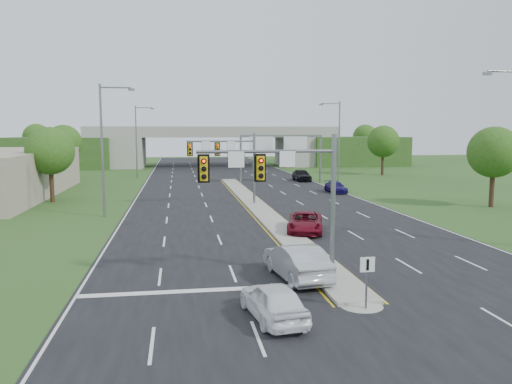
{
  "coord_description": "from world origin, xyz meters",
  "views": [
    {
      "loc": [
        -7.32,
        -22.81,
        7.11
      ],
      "look_at": [
        -2.07,
        10.69,
        3.0
      ],
      "focal_mm": 35.0,
      "sensor_mm": 36.0,
      "label": 1
    }
  ],
  "objects_px": {
    "keep_right_sign": "(367,274)",
    "car_silver": "(296,261)",
    "signal_mast_near": "(287,183)",
    "car_white": "(273,301)",
    "sign_gantry": "(280,145)",
    "car_far_b": "(336,187)",
    "car_far_a": "(305,222)",
    "signal_mast_far": "(231,157)",
    "overpass": "(214,149)",
    "car_far_c": "(302,175)"
  },
  "relations": [
    {
      "from": "signal_mast_near",
      "to": "car_far_b",
      "type": "relative_size",
      "value": 1.6
    },
    {
      "from": "keep_right_sign",
      "to": "car_silver",
      "type": "bearing_deg",
      "value": 110.3
    },
    {
      "from": "keep_right_sign",
      "to": "overpass",
      "type": "relative_size",
      "value": 0.03
    },
    {
      "from": "car_white",
      "to": "car_silver",
      "type": "distance_m",
      "value": 5.43
    },
    {
      "from": "signal_mast_far",
      "to": "car_silver",
      "type": "height_order",
      "value": "signal_mast_far"
    },
    {
      "from": "overpass",
      "to": "car_far_b",
      "type": "relative_size",
      "value": 18.34
    },
    {
      "from": "sign_gantry",
      "to": "car_far_b",
      "type": "relative_size",
      "value": 2.65
    },
    {
      "from": "keep_right_sign",
      "to": "overpass",
      "type": "height_order",
      "value": "overpass"
    },
    {
      "from": "signal_mast_near",
      "to": "signal_mast_far",
      "type": "height_order",
      "value": "same"
    },
    {
      "from": "signal_mast_far",
      "to": "overpass",
      "type": "bearing_deg",
      "value": 87.65
    },
    {
      "from": "signal_mast_far",
      "to": "sign_gantry",
      "type": "xyz_separation_m",
      "value": [
        8.95,
        19.99,
        0.51
      ]
    },
    {
      "from": "keep_right_sign",
      "to": "car_silver",
      "type": "distance_m",
      "value": 5.04
    },
    {
      "from": "car_silver",
      "to": "keep_right_sign",
      "type": "bearing_deg",
      "value": 102.05
    },
    {
      "from": "car_far_b",
      "to": "car_white",
      "type": "bearing_deg",
      "value": -112.51
    },
    {
      "from": "overpass",
      "to": "car_far_b",
      "type": "height_order",
      "value": "overpass"
    },
    {
      "from": "car_silver",
      "to": "car_far_c",
      "type": "xyz_separation_m",
      "value": [
        12.1,
        47.0,
        0.0
      ]
    },
    {
      "from": "signal_mast_near",
      "to": "car_silver",
      "type": "relative_size",
      "value": 1.35
    },
    {
      "from": "keep_right_sign",
      "to": "car_far_a",
      "type": "bearing_deg",
      "value": 84.47
    },
    {
      "from": "car_silver",
      "to": "car_far_c",
      "type": "distance_m",
      "value": 48.53
    },
    {
      "from": "keep_right_sign",
      "to": "signal_mast_far",
      "type": "bearing_deg",
      "value": 94.39
    },
    {
      "from": "overpass",
      "to": "car_far_b",
      "type": "bearing_deg",
      "value": -76.95
    },
    {
      "from": "car_silver",
      "to": "car_white",
      "type": "bearing_deg",
      "value": 58.91
    },
    {
      "from": "sign_gantry",
      "to": "car_far_b",
      "type": "distance_m",
      "value": 13.44
    },
    {
      "from": "car_white",
      "to": "car_far_a",
      "type": "height_order",
      "value": "car_far_a"
    },
    {
      "from": "signal_mast_far",
      "to": "car_far_b",
      "type": "xyz_separation_m",
      "value": [
        13.15,
        8.08,
        -4.07
      ]
    },
    {
      "from": "car_white",
      "to": "car_far_a",
      "type": "distance_m",
      "value": 16.68
    },
    {
      "from": "signal_mast_near",
      "to": "car_far_a",
      "type": "height_order",
      "value": "signal_mast_near"
    },
    {
      "from": "signal_mast_near",
      "to": "keep_right_sign",
      "type": "bearing_deg",
      "value": -63.06
    },
    {
      "from": "car_white",
      "to": "car_far_b",
      "type": "bearing_deg",
      "value": -120.03
    },
    {
      "from": "car_white",
      "to": "car_silver",
      "type": "xyz_separation_m",
      "value": [
        2.11,
        5.0,
        0.14
      ]
    },
    {
      "from": "overpass",
      "to": "car_white",
      "type": "bearing_deg",
      "value": -92.59
    },
    {
      "from": "car_white",
      "to": "car_far_b",
      "type": "height_order",
      "value": "car_white"
    },
    {
      "from": "car_far_a",
      "to": "signal_mast_far",
      "type": "bearing_deg",
      "value": 120.9
    },
    {
      "from": "car_white",
      "to": "signal_mast_near",
      "type": "bearing_deg",
      "value": -117.09
    },
    {
      "from": "signal_mast_far",
      "to": "car_silver",
      "type": "xyz_separation_m",
      "value": [
        0.53,
        -24.76,
        -3.85
      ]
    },
    {
      "from": "car_far_c",
      "to": "keep_right_sign",
      "type": "bearing_deg",
      "value": -102.03
    },
    {
      "from": "car_far_c",
      "to": "overpass",
      "type": "bearing_deg",
      "value": 106.82
    },
    {
      "from": "car_silver",
      "to": "sign_gantry",
      "type": "bearing_deg",
      "value": -108.9
    },
    {
      "from": "signal_mast_near",
      "to": "car_white",
      "type": "distance_m",
      "value": 6.41
    },
    {
      "from": "sign_gantry",
      "to": "car_far_a",
      "type": "distance_m",
      "value": 34.64
    },
    {
      "from": "car_far_b",
      "to": "car_silver",
      "type": "bearing_deg",
      "value": -112.27
    },
    {
      "from": "signal_mast_far",
      "to": "car_far_a",
      "type": "distance_m",
      "value": 15.0
    },
    {
      "from": "car_far_a",
      "to": "keep_right_sign",
      "type": "bearing_deg",
      "value": -79.72
    },
    {
      "from": "car_white",
      "to": "signal_mast_far",
      "type": "bearing_deg",
      "value": -101.79
    },
    {
      "from": "car_white",
      "to": "sign_gantry",
      "type": "bearing_deg",
      "value": -110.7
    },
    {
      "from": "keep_right_sign",
      "to": "car_silver",
      "type": "xyz_separation_m",
      "value": [
        -1.74,
        4.69,
        -0.65
      ]
    },
    {
      "from": "car_white",
      "to": "car_far_c",
      "type": "distance_m",
      "value": 53.9
    },
    {
      "from": "signal_mast_near",
      "to": "car_far_b",
      "type": "distance_m",
      "value": 35.83
    },
    {
      "from": "car_far_c",
      "to": "car_silver",
      "type": "bearing_deg",
      "value": -105.13
    },
    {
      "from": "signal_mast_far",
      "to": "sign_gantry",
      "type": "relative_size",
      "value": 0.6
    }
  ]
}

